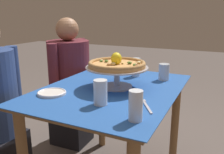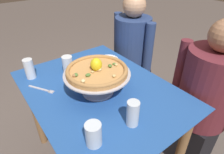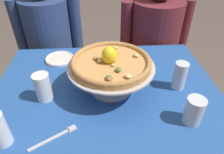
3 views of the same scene
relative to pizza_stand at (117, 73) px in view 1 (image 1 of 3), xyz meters
name	(u,v)px [view 1 (image 1 of 3)]	position (x,y,z in m)	size (l,w,h in m)	color
dining_table	(112,106)	(-0.02, 0.02, -0.22)	(1.09, 0.82, 0.73)	olive
pizza_stand	(117,73)	(0.00, 0.00, 0.00)	(0.39, 0.39, 0.14)	#B7B7C1
pizza	(117,64)	(0.00, 0.00, 0.06)	(0.36, 0.36, 0.09)	tan
water_glass_side_right	(136,68)	(0.32, -0.01, -0.03)	(0.06, 0.06, 0.14)	silver
water_glass_front_left	(136,108)	(-0.41, -0.28, -0.03)	(0.06, 0.06, 0.14)	white
water_glass_side_left	(100,94)	(-0.31, -0.05, -0.04)	(0.07, 0.07, 0.13)	white
water_glass_front_right	(164,73)	(0.31, -0.22, -0.05)	(0.07, 0.07, 0.12)	silver
side_plate	(52,93)	(-0.29, 0.29, -0.09)	(0.17, 0.17, 0.02)	silver
dinner_fork	(146,105)	(-0.22, -0.27, -0.09)	(0.17, 0.11, 0.01)	#B7B7C1
diner_right	(70,84)	(0.37, 0.64, -0.26)	(0.53, 0.38, 1.16)	black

